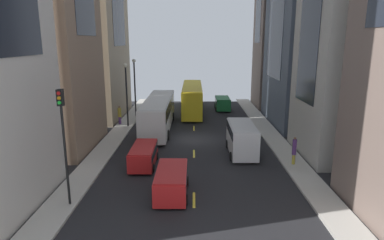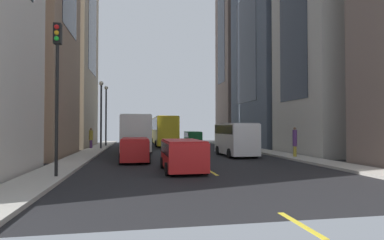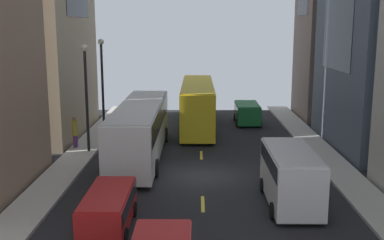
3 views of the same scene
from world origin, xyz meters
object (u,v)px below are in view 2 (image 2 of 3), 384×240
pedestrian_walking_far (295,141)px  city_bus_white (136,130)px  car_green_0 (193,137)px  delivery_van_white (236,137)px  car_red_1 (183,153)px  streetcar_yellow (164,129)px  pedestrian_crossing_mid (91,137)px  traffic_light_near_corner (57,71)px  car_red_2 (135,148)px

pedestrian_walking_far → city_bus_white: bearing=92.9°
city_bus_white → car_green_0: bearing=53.7°
delivery_van_white → car_red_1: bearing=-125.2°
streetcar_yellow → car_green_0: bearing=19.4°
city_bus_white → streetcar_yellow: 9.69m
pedestrian_crossing_mid → traffic_light_near_corner: (1.19, -19.03, 3.47)m
car_green_0 → traffic_light_near_corner: bearing=-111.8°
city_bus_white → pedestrian_walking_far: 15.60m
car_red_1 → car_red_2: 5.47m
car_red_2 → pedestrian_walking_far: pedestrian_walking_far is taller
city_bus_white → car_red_1: city_bus_white is taller
car_red_2 → traffic_light_near_corner: size_ratio=0.65×
city_bus_white → streetcar_yellow: (3.54, 9.01, 0.11)m
pedestrian_walking_far → streetcar_yellow: bearing=67.8°
car_red_1 → pedestrian_walking_far: 10.24m
city_bus_white → car_green_0: (7.71, 10.49, -1.01)m
car_red_2 → car_red_1: bearing=-63.4°
car_red_1 → car_red_2: size_ratio=1.02×
car_red_1 → pedestrian_crossing_mid: bearing=111.7°
car_green_0 → pedestrian_crossing_mid: size_ratio=1.94×
car_green_0 → car_red_1: 26.63m
delivery_van_white → pedestrian_crossing_mid: delivery_van_white is taller
streetcar_yellow → delivery_van_white: size_ratio=2.44×
car_green_0 → car_red_2: size_ratio=0.93×
delivery_van_white → pedestrian_crossing_mid: size_ratio=2.56×
city_bus_white → pedestrian_crossing_mid: 4.99m
delivery_van_white → traffic_light_near_corner: bearing=-140.5°
car_green_0 → pedestrian_crossing_mid: pedestrian_crossing_mid is taller
car_red_2 → pedestrian_crossing_mid: 13.35m
streetcar_yellow → car_red_1: streetcar_yellow is taller
car_green_0 → car_red_1: size_ratio=0.92×
city_bus_white → traffic_light_near_corner: bearing=-101.1°
car_red_1 → pedestrian_walking_far: size_ratio=2.05×
delivery_van_white → car_red_2: delivery_van_white is taller
city_bus_white → delivery_van_white: (7.76, -7.98, -0.50)m
streetcar_yellow → car_red_1: (-1.15, -24.62, -1.17)m
streetcar_yellow → pedestrian_crossing_mid: streetcar_yellow is taller
streetcar_yellow → traffic_light_near_corner: 27.22m
streetcar_yellow → delivery_van_white: 17.52m
delivery_van_white → car_green_0: 18.47m
pedestrian_walking_far → car_red_2: bearing=136.4°
delivery_van_white → pedestrian_crossing_mid: (-12.33, 9.83, -0.27)m
pedestrian_walking_far → pedestrian_crossing_mid: bearing=98.0°
streetcar_yellow → pedestrian_crossing_mid: 10.86m
streetcar_yellow → car_red_1: 24.67m
pedestrian_crossing_mid → pedestrian_walking_far: bearing=145.9°
streetcar_yellow → pedestrian_crossing_mid: bearing=-138.5°
car_green_0 → car_red_2: (-7.77, -21.20, -0.08)m
car_red_2 → pedestrian_crossing_mid: pedestrian_crossing_mid is taller
pedestrian_walking_far → car_red_1: bearing=165.0°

